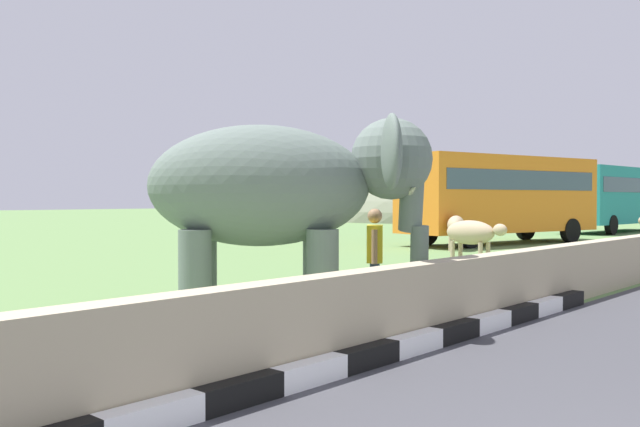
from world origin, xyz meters
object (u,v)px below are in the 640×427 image
(elephant, at_px, (286,189))
(cow_mid, at_px, (456,226))
(cow_near, at_px, (472,233))
(bus_orange, at_px, (501,192))
(person_handler, at_px, (375,256))
(bus_teal, at_px, (612,194))

(elephant, bearing_deg, cow_mid, 21.61)
(cow_mid, bearing_deg, elephant, -158.39)
(cow_near, xyz_separation_m, cow_mid, (4.47, 3.12, 0.00))
(elephant, bearing_deg, cow_near, 14.34)
(bus_orange, relative_size, cow_near, 5.01)
(bus_orange, xyz_separation_m, cow_near, (-8.82, -3.64, -1.21))
(person_handler, bearing_deg, bus_orange, 20.95)
(elephant, height_order, cow_near, elephant)
(elephant, distance_m, cow_mid, 15.18)
(person_handler, xyz_separation_m, bus_orange, (16.81, 6.44, 1.16))
(bus_teal, relative_size, cow_near, 4.70)
(cow_mid, bearing_deg, bus_orange, 6.83)
(person_handler, bearing_deg, bus_teal, 12.13)
(bus_teal, distance_m, cow_mid, 17.22)
(bus_teal, bearing_deg, cow_mid, -178.49)
(elephant, distance_m, bus_teal, 31.83)
(bus_teal, bearing_deg, cow_near, -170.62)
(person_handler, distance_m, bus_teal, 30.32)
(elephant, height_order, person_handler, elephant)
(cow_mid, bearing_deg, person_handler, -154.60)
(elephant, relative_size, bus_teal, 0.43)
(bus_teal, xyz_separation_m, cow_mid, (-17.17, -0.45, -1.21))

